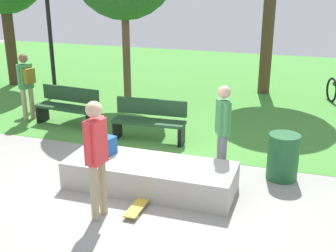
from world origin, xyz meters
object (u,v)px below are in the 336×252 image
object	(u,v)px
concrete_ledge	(150,175)
skater_watching	(223,125)
skateboard_by_ledge	(139,205)
trash_bin	(283,157)
park_bench_far_left	(68,106)
backpack_on_ledge	(108,146)
park_bench_far_right	(150,120)
pedestrian_with_backpack	(26,81)
lamp_post	(49,17)
skater_performing_trick	(96,151)

from	to	relation	value
concrete_ledge	skater_watching	xyz separation A→B (m)	(1.07, 0.81, 0.76)
skateboard_by_ledge	trash_bin	size ratio (longest dim) A/B	0.96
skater_watching	park_bench_far_left	bearing A→B (deg)	157.57
skater_watching	trash_bin	distance (m)	1.24
backpack_on_ledge	skater_watching	bearing A→B (deg)	-54.33
concrete_ledge	trash_bin	bearing A→B (deg)	27.53
concrete_ledge	park_bench_far_right	xyz separation A→B (m)	(-0.80, 2.14, 0.24)
backpack_on_ledge	pedestrian_with_backpack	world-z (taller)	pedestrian_with_backpack
backpack_on_ledge	park_bench_far_right	distance (m)	2.04
park_bench_far_left	lamp_post	distance (m)	3.41
park_bench_far_right	park_bench_far_left	world-z (taller)	same
concrete_ledge	backpack_on_ledge	size ratio (longest dim) A/B	9.06
skater_performing_trick	trash_bin	size ratio (longest dim) A/B	2.18
park_bench_far_left	skater_performing_trick	bearing A→B (deg)	-53.63
skateboard_by_ledge	trash_bin	world-z (taller)	trash_bin
skater_performing_trick	skater_watching	distance (m)	2.41
lamp_post	pedestrian_with_backpack	world-z (taller)	lamp_post
park_bench_far_right	lamp_post	size ratio (longest dim) A/B	0.43
skater_watching	trash_bin	xyz separation A→B (m)	(1.05, 0.29, -0.58)
concrete_ledge	park_bench_far_left	world-z (taller)	park_bench_far_left
concrete_ledge	trash_bin	world-z (taller)	trash_bin
skater_watching	park_bench_far_right	distance (m)	2.35
skater_watching	skater_performing_trick	bearing A→B (deg)	-127.53
concrete_ledge	lamp_post	bearing A→B (deg)	135.59
backpack_on_ledge	trash_bin	world-z (taller)	trash_bin
skateboard_by_ledge	trash_bin	distance (m)	2.75
skater_performing_trick	skater_watching	size ratio (longest dim) A/B	1.07
skater_performing_trick	park_bench_far_right	xyz separation A→B (m)	(-0.40, 3.24, -0.60)
concrete_ledge	park_bench_far_left	size ratio (longest dim) A/B	1.77
skater_performing_trick	pedestrian_with_backpack	distance (m)	5.25
park_bench_far_right	concrete_ledge	bearing A→B (deg)	-69.39
skateboard_by_ledge	lamp_post	world-z (taller)	lamp_post
skateboard_by_ledge	skater_watching	bearing A→B (deg)	56.97
skater_performing_trick	trash_bin	xyz separation A→B (m)	(2.52, 2.21, -0.66)
skater_performing_trick	skater_watching	xyz separation A→B (m)	(1.47, 1.91, -0.08)
skater_performing_trick	skater_watching	bearing A→B (deg)	52.47
concrete_ledge	trash_bin	size ratio (longest dim) A/B	3.46
skater_watching	park_bench_far_left	size ratio (longest dim) A/B	1.04
skater_watching	backpack_on_ledge	bearing A→B (deg)	-159.50
lamp_post	trash_bin	world-z (taller)	lamp_post
backpack_on_ledge	skateboard_by_ledge	xyz separation A→B (m)	(0.90, -0.81, -0.57)
park_bench_far_left	skater_watching	bearing A→B (deg)	-22.43
concrete_ledge	park_bench_far_right	world-z (taller)	park_bench_far_right
park_bench_far_right	pedestrian_with_backpack	world-z (taller)	pedestrian_with_backpack
skater_performing_trick	lamp_post	xyz separation A→B (m)	(-4.46, 5.86, 1.24)
concrete_ledge	backpack_on_ledge	xyz separation A→B (m)	(-0.82, 0.10, 0.40)
trash_bin	backpack_on_ledge	bearing A→B (deg)	-161.21
concrete_ledge	skateboard_by_ledge	xyz separation A→B (m)	(0.08, -0.71, -0.18)
backpack_on_ledge	skater_performing_trick	bearing A→B (deg)	-145.74
trash_bin	lamp_post	bearing A→B (deg)	152.35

